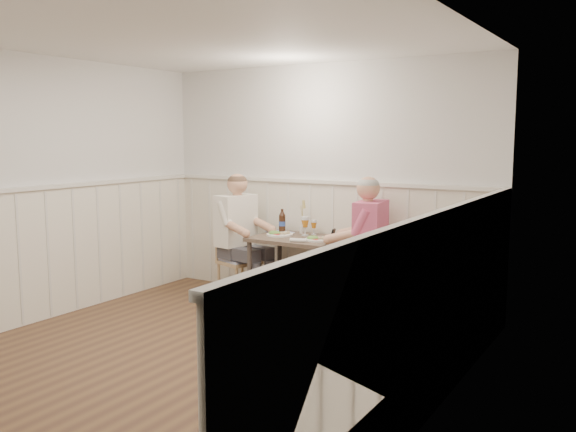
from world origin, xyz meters
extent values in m
plane|color=#482E1F|center=(0.00, 0.00, 0.00)|extent=(4.50, 4.50, 0.00)
cube|color=silver|center=(0.00, 2.25, 1.30)|extent=(4.00, 0.04, 2.60)
cube|color=silver|center=(-2.00, 0.00, 1.30)|extent=(0.04, 4.50, 2.60)
cube|color=silver|center=(2.00, 0.00, 1.30)|extent=(0.04, 4.50, 2.60)
cube|color=white|center=(0.00, 0.00, 2.59)|extent=(4.00, 4.50, 0.02)
cube|color=beige|center=(0.00, 2.23, 0.65)|extent=(3.98, 0.03, 1.30)
cube|color=beige|center=(-1.99, 0.00, 0.65)|extent=(0.03, 4.48, 1.30)
cube|color=beige|center=(1.99, 0.00, 0.65)|extent=(0.03, 4.48, 1.30)
cube|color=silver|center=(0.00, 2.22, 1.32)|extent=(3.98, 0.06, 0.04)
cube|color=silver|center=(-1.97, 0.00, 1.32)|extent=(0.06, 4.48, 0.04)
cube|color=silver|center=(1.97, 0.00, 1.32)|extent=(0.06, 4.48, 0.04)
cube|color=#483B2E|center=(-0.08, 1.84, 0.73)|extent=(0.94, 0.70, 0.04)
cylinder|color=#3F3833|center=(-0.50, 1.54, 0.35)|extent=(0.05, 0.05, 0.71)
cylinder|color=#3F3833|center=(-0.50, 2.14, 0.35)|extent=(0.05, 0.05, 0.71)
cylinder|color=#3F3833|center=(0.34, 1.54, 0.35)|extent=(0.05, 0.05, 0.71)
cylinder|color=#3F3833|center=(0.34, 2.14, 0.35)|extent=(0.05, 0.05, 0.71)
cube|color=#A37F5E|center=(0.63, 1.79, 0.41)|extent=(0.43, 0.43, 0.04)
cube|color=#6875BE|center=(0.63, 1.79, 0.45)|extent=(0.39, 0.39, 0.03)
cube|color=#A37F5E|center=(0.81, 1.77, 0.64)|extent=(0.06, 0.40, 0.42)
cylinder|color=#A37F5E|center=(0.79, 1.60, 0.20)|extent=(0.03, 0.03, 0.39)
cylinder|color=#A37F5E|center=(0.44, 1.63, 0.20)|extent=(0.03, 0.03, 0.39)
cylinder|color=#A37F5E|center=(0.81, 1.95, 0.20)|extent=(0.03, 0.03, 0.39)
cylinder|color=#A37F5E|center=(0.47, 1.97, 0.20)|extent=(0.03, 0.03, 0.39)
cube|color=#A37F5E|center=(-0.83, 1.82, 0.40)|extent=(0.49, 0.49, 0.04)
cube|color=#6875BE|center=(-0.83, 1.82, 0.43)|extent=(0.44, 0.44, 0.03)
cube|color=#A37F5E|center=(-1.00, 1.87, 0.62)|extent=(0.14, 0.38, 0.41)
cylinder|color=#A37F5E|center=(-0.95, 2.03, 0.19)|extent=(0.03, 0.03, 0.38)
cylinder|color=#A37F5E|center=(-0.62, 1.93, 0.19)|extent=(0.03, 0.03, 0.38)
cylinder|color=#A37F5E|center=(-1.04, 1.71, 0.19)|extent=(0.03, 0.03, 0.38)
cylinder|color=#A37F5E|center=(-0.72, 1.61, 0.19)|extent=(0.03, 0.03, 0.38)
cube|color=#3F3F47|center=(0.73, 1.86, 0.24)|extent=(0.52, 0.48, 0.47)
cube|color=#3F3F47|center=(0.52, 1.83, 0.54)|extent=(0.49, 0.44, 0.14)
cube|color=#E16989|center=(0.73, 1.86, 0.89)|extent=(0.32, 0.50, 0.58)
sphere|color=tan|center=(0.73, 1.86, 1.31)|extent=(0.23, 0.23, 0.23)
sphere|color=#A5A5A0|center=(0.73, 1.86, 1.34)|extent=(0.22, 0.22, 0.22)
cube|color=black|center=(0.35, 1.81, 0.90)|extent=(0.03, 0.08, 0.14)
cube|color=#3F3F47|center=(-0.85, 1.80, 0.23)|extent=(0.53, 0.50, 0.47)
cube|color=#3F3F47|center=(-0.64, 1.76, 0.53)|extent=(0.50, 0.45, 0.14)
cube|color=white|center=(-0.85, 1.80, 0.88)|extent=(0.33, 0.50, 0.57)
sphere|color=tan|center=(-0.85, 1.80, 1.29)|extent=(0.23, 0.23, 0.23)
sphere|color=#4C3828|center=(-0.85, 1.80, 1.32)|extent=(0.22, 0.22, 0.22)
cylinder|color=white|center=(0.20, 1.78, 0.76)|extent=(0.27, 0.27, 0.02)
ellipsoid|color=#3F722D|center=(0.16, 1.75, 0.79)|extent=(0.13, 0.11, 0.05)
sphere|color=tan|center=(0.26, 1.79, 0.79)|extent=(0.04, 0.04, 0.04)
cube|color=#89534C|center=(0.22, 1.84, 0.77)|extent=(0.08, 0.05, 0.01)
cylinder|color=white|center=(0.28, 1.84, 0.78)|extent=(0.06, 0.06, 0.03)
cylinder|color=white|center=(-0.30, 1.84, 0.76)|extent=(0.29, 0.29, 0.02)
ellipsoid|color=#3F722D|center=(-0.34, 1.80, 0.80)|extent=(0.14, 0.12, 0.05)
sphere|color=tan|center=(-0.24, 1.85, 0.79)|extent=(0.04, 0.04, 0.04)
cylinder|color=silver|center=(-0.01, 2.08, 0.75)|extent=(0.06, 0.06, 0.01)
cylinder|color=silver|center=(-0.01, 2.08, 0.79)|extent=(0.01, 0.01, 0.07)
cone|color=orange|center=(-0.01, 2.08, 0.85)|extent=(0.06, 0.06, 0.06)
cylinder|color=silver|center=(-0.01, 2.08, 0.90)|extent=(0.06, 0.06, 0.03)
cylinder|color=silver|center=(-0.06, 1.98, 0.75)|extent=(0.07, 0.07, 0.01)
cylinder|color=silver|center=(-0.06, 1.98, 0.80)|extent=(0.01, 0.01, 0.09)
cone|color=orange|center=(-0.06, 1.98, 0.88)|extent=(0.08, 0.08, 0.08)
cylinder|color=silver|center=(-0.06, 1.98, 0.94)|extent=(0.08, 0.08, 0.03)
cylinder|color=black|center=(-0.38, 2.01, 0.85)|extent=(0.07, 0.07, 0.19)
cone|color=black|center=(-0.38, 2.01, 0.97)|extent=(0.07, 0.07, 0.05)
cylinder|color=black|center=(-0.38, 2.01, 1.00)|extent=(0.03, 0.03, 0.03)
cylinder|color=#294495|center=(-0.38, 2.01, 0.85)|extent=(0.07, 0.07, 0.05)
cylinder|color=white|center=(0.08, 1.59, 0.77)|extent=(0.17, 0.09, 0.04)
cylinder|color=silver|center=(-0.17, 2.08, 0.79)|extent=(0.04, 0.04, 0.08)
cylinder|color=#CBBE69|center=(-0.17, 2.08, 0.93)|extent=(0.02, 0.02, 0.27)
cone|color=#CBBE69|center=(-0.17, 2.08, 1.10)|extent=(0.04, 0.04, 0.09)
cube|color=#6875BE|center=(-0.41, 2.01, 0.75)|extent=(0.33, 0.29, 0.01)
camera|label=1|loc=(3.18, -3.66, 1.82)|focal=38.00mm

